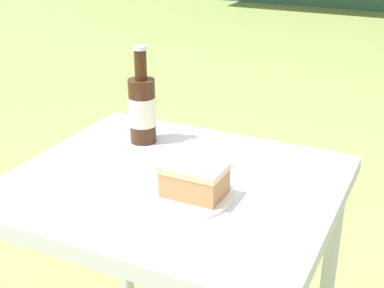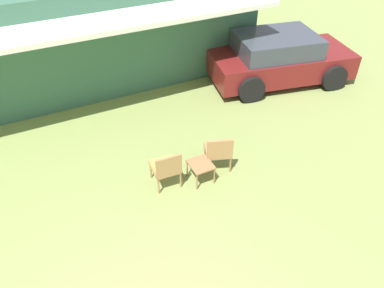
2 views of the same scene
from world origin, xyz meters
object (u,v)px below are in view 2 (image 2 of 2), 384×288
at_px(wicker_chair_plain, 219,150).
at_px(garden_side_table, 201,166).
at_px(parked_car, 279,58).
at_px(wicker_chair_cushioned, 166,167).

height_order(wicker_chair_plain, garden_side_table, wicker_chair_plain).
xyz_separation_m(parked_car, wicker_chair_cushioned, (-4.54, -2.58, -0.20)).
distance_m(wicker_chair_plain, garden_side_table, 0.52).
bearing_deg(garden_side_table, wicker_chair_cushioned, 165.65).
xyz_separation_m(wicker_chair_cushioned, wicker_chair_plain, (1.15, -0.02, 0.00)).
bearing_deg(parked_car, wicker_chair_plain, -131.33).
xyz_separation_m(wicker_chair_plain, garden_side_table, (-0.49, -0.15, -0.11)).
bearing_deg(wicker_chair_cushioned, garden_side_table, 168.80).
bearing_deg(wicker_chair_plain, garden_side_table, 36.88).
distance_m(parked_car, wicker_chair_cushioned, 5.23).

